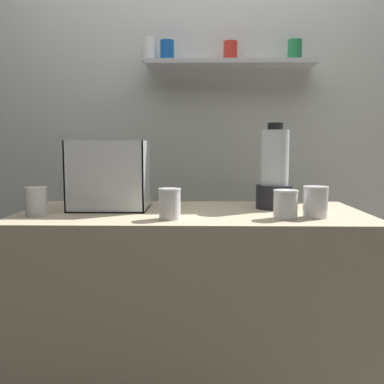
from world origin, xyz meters
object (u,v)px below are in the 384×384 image
object	(u,v)px
carrot_display_bin	(110,188)
juice_cup_mango_right	(315,203)
juice_cup_orange_far_left	(36,203)
juice_cup_orange_middle	(285,205)
juice_cup_carrot_left	(170,206)
blender_pitcher	(274,174)

from	to	relation	value
carrot_display_bin	juice_cup_mango_right	world-z (taller)	carrot_display_bin
juice_cup_orange_far_left	juice_cup_orange_middle	size ratio (longest dim) A/B	1.04
juice_cup_mango_right	juice_cup_orange_far_left	bearing A→B (deg)	178.55
carrot_display_bin	juice_cup_orange_middle	bearing A→B (deg)	-18.70
juice_cup_carrot_left	juice_cup_orange_middle	distance (m)	0.43
juice_cup_orange_far_left	blender_pitcher	bearing A→B (deg)	12.37
blender_pitcher	juice_cup_orange_middle	xyz separation A→B (m)	(-0.00, -0.26, -0.10)
blender_pitcher	juice_cup_orange_middle	distance (m)	0.28
blender_pitcher	juice_cup_orange_far_left	size ratio (longest dim) A/B	3.30
juice_cup_orange_far_left	juice_cup_mango_right	distance (m)	1.06
juice_cup_orange_far_left	carrot_display_bin	bearing A→B (deg)	36.35
juice_cup_orange_middle	juice_cup_mango_right	world-z (taller)	juice_cup_mango_right
juice_cup_orange_far_left	juice_cup_carrot_left	xyz separation A→B (m)	(0.52, -0.07, 0.00)
blender_pitcher	juice_cup_mango_right	size ratio (longest dim) A/B	3.10
carrot_display_bin	juice_cup_mango_right	bearing A→B (deg)	-14.38
juice_cup_orange_middle	juice_cup_orange_far_left	bearing A→B (deg)	176.72
juice_cup_carrot_left	juice_cup_orange_middle	bearing A→B (deg)	2.58
juice_cup_carrot_left	juice_cup_mango_right	xyz separation A→B (m)	(0.54, 0.05, 0.00)
juice_cup_orange_far_left	juice_cup_carrot_left	world-z (taller)	juice_cup_carrot_left
carrot_display_bin	juice_cup_carrot_left	distance (m)	0.38
blender_pitcher	juice_cup_mango_right	bearing A→B (deg)	-64.07
carrot_display_bin	juice_cup_carrot_left	size ratio (longest dim) A/B	2.81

